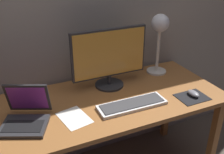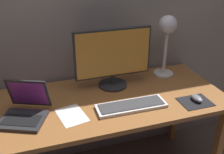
{
  "view_description": "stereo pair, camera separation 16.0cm",
  "coord_description": "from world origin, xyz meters",
  "views": [
    {
      "loc": [
        -0.56,
        -1.36,
        1.63
      ],
      "look_at": [
        0.03,
        -0.05,
        0.92
      ],
      "focal_mm": 41.9,
      "sensor_mm": 36.0,
      "label": 1
    },
    {
      "loc": [
        -0.41,
        -1.41,
        1.63
      ],
      "look_at": [
        0.03,
        -0.05,
        0.92
      ],
      "focal_mm": 41.9,
      "sensor_mm": 36.0,
      "label": 2
    }
  ],
  "objects": [
    {
      "name": "desk",
      "position": [
        0.0,
        0.0,
        0.66
      ],
      "size": [
        1.6,
        0.7,
        0.74
      ],
      "color": "#935B2D",
      "rests_on": "ground"
    },
    {
      "name": "keyboard_main",
      "position": [
        0.13,
        -0.15,
        0.75
      ],
      "size": [
        0.44,
        0.15,
        0.03
      ],
      "color": "silver",
      "rests_on": "desk"
    },
    {
      "name": "desk_lamp",
      "position": [
        0.54,
        0.22,
        1.08
      ],
      "size": [
        0.15,
        0.15,
        0.46
      ],
      "color": "beige",
      "rests_on": "desk"
    },
    {
      "name": "paper_sheet_near_mouse",
      "position": [
        -0.24,
        -0.12,
        0.74
      ],
      "size": [
        0.19,
        0.23,
        0.0
      ],
      "primitive_type": "cube",
      "rotation": [
        0.0,
        0.0,
        0.19
      ],
      "color": "white",
      "rests_on": "desk"
    },
    {
      "name": "back_wall",
      "position": [
        0.0,
        0.4,
        1.3
      ],
      "size": [
        4.8,
        0.06,
        2.6
      ],
      "primitive_type": "cube",
      "color": "gray",
      "rests_on": "ground"
    },
    {
      "name": "monitor",
      "position": [
        0.11,
        0.16,
        0.97
      ],
      "size": [
        0.54,
        0.2,
        0.42
      ],
      "color": "#28282B",
      "rests_on": "desk"
    },
    {
      "name": "laptop",
      "position": [
        -0.49,
        -0.04,
        0.8
      ],
      "size": [
        0.33,
        0.34,
        0.21
      ],
      "color": "#28282B",
      "rests_on": "desk"
    },
    {
      "name": "mousepad",
      "position": [
        0.54,
        -0.22,
        0.74
      ],
      "size": [
        0.2,
        0.16,
        0.0
      ],
      "primitive_type": "cube",
      "color": "black",
      "rests_on": "desk"
    },
    {
      "name": "mouse",
      "position": [
        0.56,
        -0.21,
        0.76
      ],
      "size": [
        0.06,
        0.1,
        0.03
      ],
      "primitive_type": "ellipsoid",
      "color": "slate",
      "rests_on": "mousepad"
    }
  ]
}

